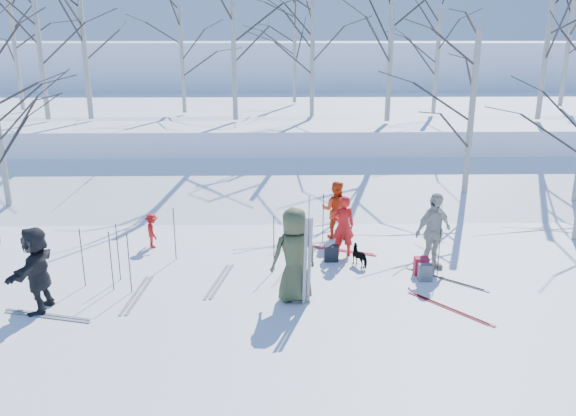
{
  "coord_description": "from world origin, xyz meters",
  "views": [
    {
      "loc": [
        -0.28,
        -11.56,
        5.25
      ],
      "look_at": [
        0.0,
        1.5,
        1.3
      ],
      "focal_mm": 35.0,
      "sensor_mm": 36.0,
      "label": 1
    }
  ],
  "objects_px": {
    "skier_grey_west": "(37,269)",
    "dog": "(360,256)",
    "skier_olive_center": "(294,255)",
    "backpack_dark": "(331,253)",
    "skier_red_seated": "(152,231)",
    "backpack_red": "(421,266)",
    "skier_red_north": "(343,226)",
    "skier_redor_behind": "(335,210)",
    "skier_cream_east": "(433,231)",
    "backpack_grey": "(425,272)"
  },
  "relations": [
    {
      "from": "skier_red_seated",
      "to": "dog",
      "type": "height_order",
      "value": "skier_red_seated"
    },
    {
      "from": "dog",
      "to": "backpack_dark",
      "type": "xyz_separation_m",
      "value": [
        -0.67,
        0.32,
        -0.05
      ]
    },
    {
      "from": "skier_red_north",
      "to": "skier_redor_behind",
      "type": "xyz_separation_m",
      "value": [
        -0.05,
        1.36,
        0.01
      ]
    },
    {
      "from": "skier_cream_east",
      "to": "skier_grey_west",
      "type": "distance_m",
      "value": 8.64
    },
    {
      "from": "skier_redor_behind",
      "to": "skier_red_seated",
      "type": "xyz_separation_m",
      "value": [
        -4.85,
        -0.69,
        -0.33
      ]
    },
    {
      "from": "backpack_grey",
      "to": "backpack_dark",
      "type": "xyz_separation_m",
      "value": [
        -2.02,
        1.2,
        0.01
      ]
    },
    {
      "from": "skier_red_north",
      "to": "backpack_dark",
      "type": "distance_m",
      "value": 0.76
    },
    {
      "from": "skier_olive_center",
      "to": "backpack_dark",
      "type": "height_order",
      "value": "skier_olive_center"
    },
    {
      "from": "skier_red_seated",
      "to": "skier_red_north",
      "type": "bearing_deg",
      "value": -121.92
    },
    {
      "from": "backpack_grey",
      "to": "backpack_dark",
      "type": "relative_size",
      "value": 0.95
    },
    {
      "from": "dog",
      "to": "backpack_dark",
      "type": "relative_size",
      "value": 1.51
    },
    {
      "from": "skier_red_north",
      "to": "skier_grey_west",
      "type": "distance_m",
      "value": 7.01
    },
    {
      "from": "skier_grey_west",
      "to": "skier_red_seated",
      "type": "bearing_deg",
      "value": 159.24
    },
    {
      "from": "skier_red_north",
      "to": "backpack_grey",
      "type": "bearing_deg",
      "value": 131.11
    },
    {
      "from": "skier_red_north",
      "to": "skier_grey_west",
      "type": "xyz_separation_m",
      "value": [
        -6.41,
        -2.83,
        0.1
      ]
    },
    {
      "from": "skier_grey_west",
      "to": "dog",
      "type": "distance_m",
      "value": 7.12
    },
    {
      "from": "skier_redor_behind",
      "to": "skier_red_north",
      "type": "bearing_deg",
      "value": 105.43
    },
    {
      "from": "skier_red_seated",
      "to": "backpack_dark",
      "type": "bearing_deg",
      "value": -126.88
    },
    {
      "from": "skier_red_north",
      "to": "skier_cream_east",
      "type": "distance_m",
      "value": 2.2
    },
    {
      "from": "skier_grey_west",
      "to": "skier_redor_behind",
      "type": "bearing_deg",
      "value": 125.99
    },
    {
      "from": "skier_red_north",
      "to": "skier_cream_east",
      "type": "xyz_separation_m",
      "value": [
        2.01,
        -0.89,
        0.15
      ]
    },
    {
      "from": "skier_olive_center",
      "to": "backpack_dark",
      "type": "bearing_deg",
      "value": -133.66
    },
    {
      "from": "skier_redor_behind",
      "to": "dog",
      "type": "height_order",
      "value": "skier_redor_behind"
    },
    {
      "from": "skier_red_seated",
      "to": "backpack_red",
      "type": "bearing_deg",
      "value": -130.31
    },
    {
      "from": "skier_olive_center",
      "to": "skier_red_north",
      "type": "bearing_deg",
      "value": -136.49
    },
    {
      "from": "skier_grey_west",
      "to": "dog",
      "type": "xyz_separation_m",
      "value": [
        6.76,
        2.15,
        -0.63
      ]
    },
    {
      "from": "skier_redor_behind",
      "to": "backpack_grey",
      "type": "height_order",
      "value": "skier_redor_behind"
    },
    {
      "from": "skier_red_north",
      "to": "backpack_grey",
      "type": "relative_size",
      "value": 4.11
    },
    {
      "from": "skier_cream_east",
      "to": "skier_grey_west",
      "type": "xyz_separation_m",
      "value": [
        -8.42,
        -1.94,
        -0.05
      ]
    },
    {
      "from": "dog",
      "to": "backpack_grey",
      "type": "height_order",
      "value": "dog"
    },
    {
      "from": "skier_redor_behind",
      "to": "backpack_dark",
      "type": "bearing_deg",
      "value": 94.33
    },
    {
      "from": "skier_redor_behind",
      "to": "backpack_dark",
      "type": "height_order",
      "value": "skier_redor_behind"
    },
    {
      "from": "skier_grey_west",
      "to": "backpack_red",
      "type": "distance_m",
      "value": 8.28
    },
    {
      "from": "backpack_grey",
      "to": "backpack_dark",
      "type": "height_order",
      "value": "backpack_dark"
    },
    {
      "from": "backpack_red",
      "to": "backpack_grey",
      "type": "distance_m",
      "value": 0.33
    },
    {
      "from": "skier_redor_behind",
      "to": "backpack_red",
      "type": "height_order",
      "value": "skier_redor_behind"
    },
    {
      "from": "skier_redor_behind",
      "to": "dog",
      "type": "distance_m",
      "value": 2.16
    },
    {
      "from": "skier_red_north",
      "to": "backpack_dark",
      "type": "height_order",
      "value": "skier_red_north"
    },
    {
      "from": "skier_olive_center",
      "to": "skier_grey_west",
      "type": "bearing_deg",
      "value": -14.69
    },
    {
      "from": "skier_red_seated",
      "to": "backpack_grey",
      "type": "height_order",
      "value": "skier_red_seated"
    },
    {
      "from": "skier_grey_west",
      "to": "backpack_dark",
      "type": "xyz_separation_m",
      "value": [
        6.09,
        2.47,
        -0.68
      ]
    },
    {
      "from": "dog",
      "to": "skier_red_north",
      "type": "bearing_deg",
      "value": -95.76
    },
    {
      "from": "skier_grey_west",
      "to": "dog",
      "type": "bearing_deg",
      "value": 110.2
    },
    {
      "from": "skier_redor_behind",
      "to": "skier_red_seated",
      "type": "bearing_deg",
      "value": 21.24
    },
    {
      "from": "skier_olive_center",
      "to": "dog",
      "type": "bearing_deg",
      "value": -151.52
    },
    {
      "from": "skier_cream_east",
      "to": "backpack_grey",
      "type": "distance_m",
      "value": 1.05
    },
    {
      "from": "skier_red_north",
      "to": "skier_red_seated",
      "type": "distance_m",
      "value": 4.96
    },
    {
      "from": "skier_olive_center",
      "to": "backpack_red",
      "type": "height_order",
      "value": "skier_olive_center"
    },
    {
      "from": "skier_olive_center",
      "to": "dog",
      "type": "height_order",
      "value": "skier_olive_center"
    },
    {
      "from": "skier_red_north",
      "to": "skier_red_seated",
      "type": "bearing_deg",
      "value": -13.89
    }
  ]
}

